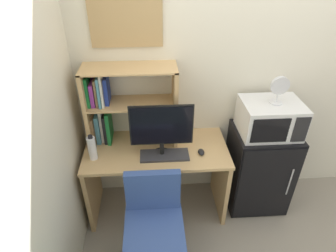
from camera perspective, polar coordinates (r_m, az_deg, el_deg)
The scene contains 12 objects.
wall_back at distance 2.83m, azimuth 25.57°, elevation 10.03°, with size 6.40×0.04×2.60m, color silver.
desk at distance 2.64m, azimuth -2.23°, elevation -8.36°, with size 1.24×0.59×0.74m.
hutch_bookshelf at distance 2.45m, azimuth -10.08°, elevation 4.32°, with size 0.76×0.29×0.69m.
monitor at distance 2.26m, azimuth -1.30°, elevation -0.42°, with size 0.51×0.17×0.48m.
keyboard at distance 2.41m, azimuth -0.71°, elevation -5.87°, with size 0.41×0.16×0.02m, color #333338.
computer_mouse at distance 2.45m, azimuth 6.63°, elevation -5.18°, with size 0.05×0.08×0.03m, color black.
water_bottle at distance 2.41m, azimuth -14.90°, elevation -4.24°, with size 0.07×0.07×0.23m.
mini_fridge at distance 2.91m, azimuth 17.62°, elevation -8.04°, with size 0.55×0.49×0.85m.
microwave at distance 2.59m, azimuth 19.67°, elevation 1.54°, with size 0.50×0.39×0.29m.
desk_fan at distance 2.47m, azimuth 21.27°, elevation 6.92°, with size 0.15×0.11×0.24m.
desk_chair at distance 2.37m, azimuth -2.75°, elevation -20.17°, with size 0.51×0.51×0.84m.
wall_corkboard at distance 2.32m, azimuth -8.41°, elevation 20.12°, with size 0.56×0.02×0.40m, color tan.
Camera 1 is at (-0.95, -2.27, 2.26)m, focal length 30.56 mm.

